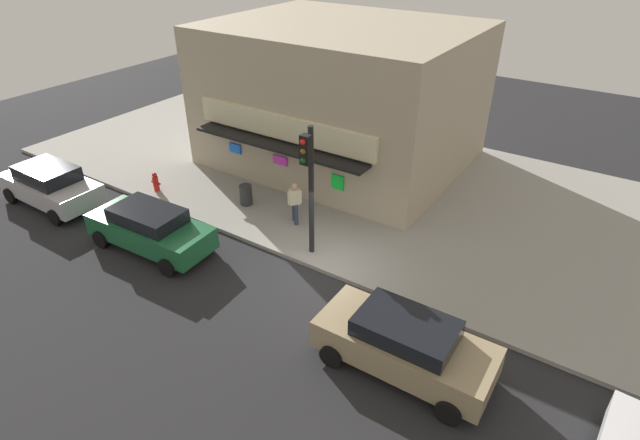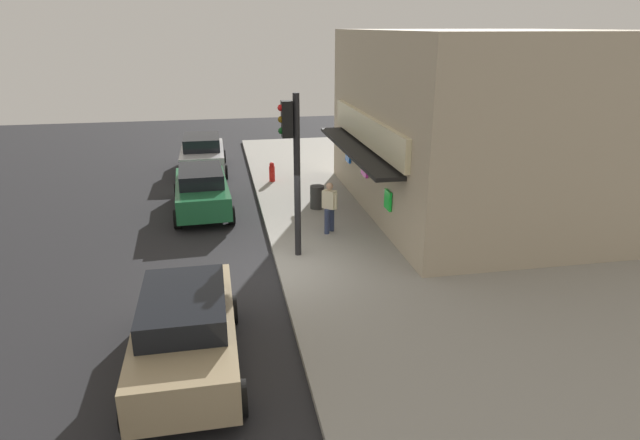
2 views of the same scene
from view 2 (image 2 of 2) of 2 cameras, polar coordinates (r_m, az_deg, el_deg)
name	(u,v)px [view 2 (image 2 of 2)]	position (r m, az deg, el deg)	size (l,w,h in m)	color
ground_plane	(278,273)	(14.90, -4.42, -5.55)	(53.38, 53.38, 0.00)	#232326
sidewalk	(497,253)	(16.74, 18.01, -3.32)	(35.58, 12.85, 0.15)	gray
corner_building	(490,122)	(20.14, 17.34, 9.74)	(10.89, 9.64, 6.05)	tan
traffic_light	(293,154)	(14.76, -2.87, 6.87)	(0.32, 0.58, 4.54)	black
fire_hydrant	(272,172)	(23.04, -5.03, 5.00)	(0.48, 0.24, 0.82)	red
trash_can	(317,197)	(19.49, -0.31, 2.41)	(0.50, 0.50, 0.82)	#2D2D2D
pedestrian	(329,206)	(17.04, 0.99, 1.52)	(0.46, 0.48, 1.62)	navy
parked_car_green	(202,189)	(19.94, -12.23, 3.14)	(4.67, 2.18, 1.58)	#1E6038
parked_car_tan	(186,330)	(10.95, -13.84, -11.04)	(4.53, 2.10, 1.61)	#9E8966
parked_car_silver	(203,153)	(25.60, -12.15, 6.81)	(4.42, 2.11, 1.65)	#B7B7BC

